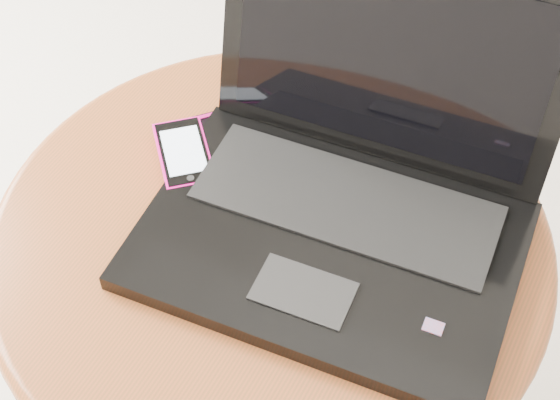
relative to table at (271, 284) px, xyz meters
The scene contains 4 objects.
table is the anchor object (origin of this frame).
laptop 0.17m from the table, 38.06° to the left, with size 0.41×0.37×0.25m.
phone_black 0.17m from the table, 142.52° to the left, with size 0.12×0.11×0.01m.
phone_pink 0.18m from the table, 163.95° to the left, with size 0.11×0.12×0.01m.
Camera 1 is at (0.30, -0.49, 1.21)m, focal length 54.27 mm.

